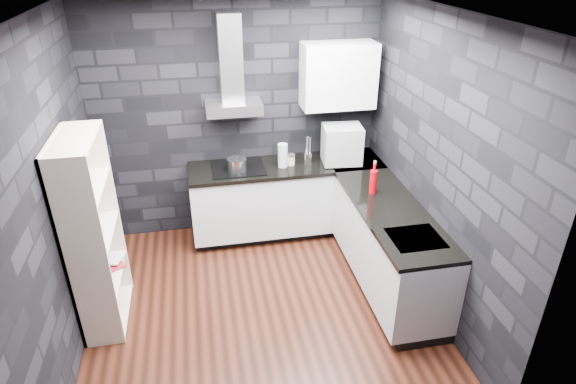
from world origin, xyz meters
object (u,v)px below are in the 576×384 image
object	(u,v)px
pot	(237,165)
storage_jar	(291,160)
red_bottle	(373,182)
glass_vase	(283,155)
utensil_crock	(308,158)
fruit_bowl	(91,238)
appliance_garage	(342,144)
bookshelf	(93,235)

from	to	relation	value
pot	storage_jar	bearing A→B (deg)	4.90
red_bottle	glass_vase	bearing A→B (deg)	133.98
storage_jar	red_bottle	bearing A→B (deg)	-50.97
utensil_crock	pot	bearing A→B (deg)	-175.48
utensil_crock	fruit_bowl	bearing A→B (deg)	-150.51
pot	storage_jar	xyz separation A→B (m)	(0.61, 0.05, -0.02)
glass_vase	appliance_garage	size ratio (longest dim) A/B	0.63
pot	fruit_bowl	size ratio (longest dim) A/B	1.07
storage_jar	utensil_crock	bearing A→B (deg)	3.34
storage_jar	utensil_crock	distance (m)	0.20
appliance_garage	glass_vase	bearing A→B (deg)	-176.71
red_bottle	fruit_bowl	world-z (taller)	red_bottle
storage_jar	fruit_bowl	size ratio (longest dim) A/B	0.57
storage_jar	pot	bearing A→B (deg)	-175.10
glass_vase	red_bottle	world-z (taller)	glass_vase
storage_jar	bookshelf	world-z (taller)	bookshelf
pot	appliance_garage	xyz separation A→B (m)	(1.18, -0.00, 0.15)
red_bottle	bookshelf	world-z (taller)	bookshelf
appliance_garage	bookshelf	bearing A→B (deg)	-152.25
pot	fruit_bowl	bearing A→B (deg)	-139.43
glass_vase	storage_jar	distance (m)	0.13
pot	fruit_bowl	xyz separation A→B (m)	(-1.35, -1.16, -0.04)
appliance_garage	fruit_bowl	bearing A→B (deg)	-150.12
appliance_garage	pot	bearing A→B (deg)	-174.71
red_bottle	fruit_bowl	xyz separation A→B (m)	(-2.64, -0.39, -0.09)
pot	bookshelf	xyz separation A→B (m)	(-1.35, -1.05, -0.07)
glass_vase	storage_jar	world-z (taller)	glass_vase
bookshelf	appliance_garage	bearing A→B (deg)	38.82
storage_jar	fruit_bowl	bearing A→B (deg)	-148.35
storage_jar	utensil_crock	world-z (taller)	utensil_crock
pot	utensil_crock	xyz separation A→B (m)	(0.81, 0.06, -0.01)
utensil_crock	storage_jar	bearing A→B (deg)	-176.66
appliance_garage	storage_jar	bearing A→B (deg)	179.96
red_bottle	utensil_crock	bearing A→B (deg)	119.43
storage_jar	appliance_garage	world-z (taller)	appliance_garage
appliance_garage	red_bottle	distance (m)	0.79
glass_vase	fruit_bowl	bearing A→B (deg)	-147.67
storage_jar	bookshelf	bearing A→B (deg)	-150.78
utensil_crock	bookshelf	bearing A→B (deg)	-152.81
glass_vase	appliance_garage	bearing A→B (deg)	-2.07
utensil_crock	appliance_garage	size ratio (longest dim) A/B	0.29
bookshelf	storage_jar	bearing A→B (deg)	45.65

